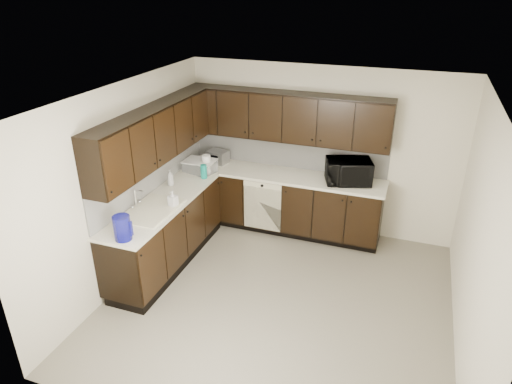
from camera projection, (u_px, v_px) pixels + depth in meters
The scene contains 20 objects.
floor at pixel (279, 300), 5.58m from camera, with size 4.00×4.00×0.00m, color gray.
ceiling at pixel (284, 98), 4.51m from camera, with size 4.00×4.00×0.00m, color white.
wall_back at pixel (320, 151), 6.74m from camera, with size 4.00×0.02×2.50m, color beige.
wall_left at pixel (127, 184), 5.66m from camera, with size 0.02×4.00×2.50m, color beige.
wall_right at pixel (478, 242), 4.43m from camera, with size 0.02×4.00×2.50m, color beige.
wall_front at pixel (201, 328), 3.34m from camera, with size 4.00×0.02×2.50m, color beige.
lower_cabinets at pixel (236, 217), 6.65m from camera, with size 3.00×2.80×0.90m.
countertop at pixel (235, 185), 6.43m from camera, with size 3.03×2.83×0.04m.
backsplash at pixel (227, 161), 6.57m from camera, with size 3.00×2.80×0.48m.
upper_cabinets at pixel (230, 125), 6.18m from camera, with size 3.00×2.80×0.70m.
dishwasher at pixel (262, 203), 6.76m from camera, with size 0.58×0.04×0.78m.
sink at pixel (152, 215), 5.71m from camera, with size 0.54×0.82×0.42m.
microwave at pixel (348, 171), 6.40m from camera, with size 0.62×0.42×0.34m, color black.
soap_bottle_a at pixel (173, 199), 5.75m from camera, with size 0.10×0.10×0.22m, color gray.
soap_bottle_b at pixel (170, 178), 6.34m from camera, with size 0.09×0.09×0.23m, color gray.
toaster_oven at pixel (218, 157), 7.13m from camera, with size 0.31×0.23×0.19m, color #AAABAD.
storage_bin at pixel (200, 166), 6.80m from camera, with size 0.44×0.32×0.17m, color white.
blue_pitcher at pixel (122, 228), 5.01m from camera, with size 0.19×0.19×0.29m, color #0F0F89.
teal_tumbler at pixel (204, 172), 6.57m from camera, with size 0.09×0.09×0.20m, color #0D9483.
paper_towel_roll at pixel (207, 164), 6.74m from camera, with size 0.12×0.12×0.27m, color white.
Camera 1 is at (1.26, -4.30, 3.58)m, focal length 32.00 mm.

